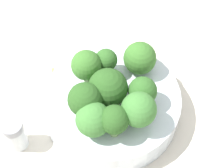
# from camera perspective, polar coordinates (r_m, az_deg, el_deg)

# --- Properties ---
(ground_plane) EXTENTS (3.00, 3.00, 0.00)m
(ground_plane) POSITION_cam_1_polar(r_m,az_deg,el_deg) (0.61, 0.00, -4.38)
(ground_plane) COLOR beige
(bowl) EXTENTS (0.21, 0.21, 0.05)m
(bowl) POSITION_cam_1_polar(r_m,az_deg,el_deg) (0.59, 0.00, -3.18)
(bowl) COLOR silver
(bowl) RESTS_ON ground_plane
(broccoli_floret_0) EXTENTS (0.06, 0.06, 0.06)m
(broccoli_floret_0) POSITION_cam_1_polar(r_m,az_deg,el_deg) (0.54, -1.00, -0.39)
(broccoli_floret_0) COLOR #84AD66
(broccoli_floret_0) RESTS_ON bowl
(broccoli_floret_1) EXTENTS (0.03, 0.03, 0.05)m
(broccoli_floret_1) POSITION_cam_1_polar(r_m,az_deg,el_deg) (0.57, -0.91, 3.55)
(broccoli_floret_1) COLOR #8EB770
(broccoli_floret_1) RESTS_ON bowl
(broccoli_floret_2) EXTENTS (0.05, 0.05, 0.06)m
(broccoli_floret_2) POSITION_cam_1_polar(r_m,az_deg,el_deg) (0.56, -3.63, 3.08)
(broccoli_floret_2) COLOR #7A9E5B
(broccoli_floret_2) RESTS_ON bowl
(broccoli_floret_3) EXTENTS (0.05, 0.05, 0.06)m
(broccoli_floret_3) POSITION_cam_1_polar(r_m,az_deg,el_deg) (0.51, 4.09, -3.96)
(broccoli_floret_3) COLOR #84AD66
(broccoli_floret_3) RESTS_ON bowl
(broccoli_floret_4) EXTENTS (0.05, 0.05, 0.06)m
(broccoli_floret_4) POSITION_cam_1_polar(r_m,az_deg,el_deg) (0.51, -2.85, -5.45)
(broccoli_floret_4) COLOR #84AD66
(broccoli_floret_4) RESTS_ON bowl
(broccoli_floret_5) EXTENTS (0.04, 0.04, 0.06)m
(broccoli_floret_5) POSITION_cam_1_polar(r_m,az_deg,el_deg) (0.50, 0.37, -5.54)
(broccoli_floret_5) COLOR #7A9E5B
(broccoli_floret_5) RESTS_ON bowl
(broccoli_floret_6) EXTENTS (0.05, 0.05, 0.05)m
(broccoli_floret_6) POSITION_cam_1_polar(r_m,az_deg,el_deg) (0.58, 4.35, 3.84)
(broccoli_floret_6) COLOR #7A9E5B
(broccoli_floret_6) RESTS_ON bowl
(broccoli_floret_7) EXTENTS (0.04, 0.04, 0.05)m
(broccoli_floret_7) POSITION_cam_1_polar(r_m,az_deg,el_deg) (0.54, 4.67, -1.17)
(broccoli_floret_7) COLOR #8EB770
(broccoli_floret_7) RESTS_ON bowl
(broccoli_floret_8) EXTENTS (0.05, 0.05, 0.06)m
(broccoli_floret_8) POSITION_cam_1_polar(r_m,az_deg,el_deg) (0.52, -4.12, -2.46)
(broccoli_floret_8) COLOR #8EB770
(broccoli_floret_8) RESTS_ON bowl
(pepper_shaker) EXTENTS (0.03, 0.03, 0.06)m
(pepper_shaker) POSITION_cam_1_polar(r_m,az_deg,el_deg) (0.57, -14.54, -7.43)
(pepper_shaker) COLOR silver
(pepper_shaker) RESTS_ON ground_plane
(almond_crumb_1) EXTENTS (0.01, 0.01, 0.01)m
(almond_crumb_1) POSITION_cam_1_polar(r_m,az_deg,el_deg) (0.66, -9.10, 2.04)
(almond_crumb_1) COLOR #AD7F4C
(almond_crumb_1) RESTS_ON ground_plane
(almond_crumb_2) EXTENTS (0.01, 0.00, 0.01)m
(almond_crumb_2) POSITION_cam_1_polar(r_m,az_deg,el_deg) (0.64, 8.95, 0.23)
(almond_crumb_2) COLOR olive
(almond_crumb_2) RESTS_ON ground_plane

